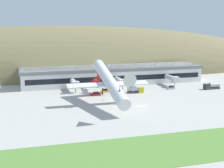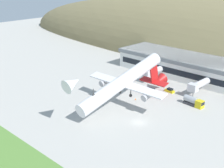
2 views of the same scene
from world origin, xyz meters
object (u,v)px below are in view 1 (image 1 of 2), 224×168
terminal_building (113,74)px  cargo_airplane (109,82)px  jetway_2 (172,78)px  jetway_1 (120,81)px  traffic_cone_0 (103,100)px  box_truck (212,86)px  service_car_0 (171,88)px  fuel_truck (135,90)px  jetway_0 (74,83)px  service_car_2 (95,94)px  service_car_1 (105,91)px

terminal_building → cargo_airplane: size_ratio=1.98×
terminal_building → cargo_airplane: cargo_airplane is taller
jetway_2 → cargo_airplane: 50.28m
jetway_1 → jetway_2: size_ratio=1.07×
cargo_airplane → traffic_cone_0: 11.33m
box_truck → traffic_cone_0: bearing=-172.0°
service_car_0 → fuel_truck: 20.17m
cargo_airplane → fuel_truck: bearing=45.0°
box_truck → cargo_airplane: bearing=-164.8°
jetway_0 → fuel_truck: jetway_0 is taller
fuel_truck → service_car_2: bearing=179.1°
terminal_building → jetway_2: terminal_building is taller
fuel_truck → box_truck: (39.12, -2.07, 0.02)m
terminal_building → jetway_0: bearing=-145.4°
cargo_airplane → service_car_2: 19.60m
jetway_0 → jetway_2: (50.44, -0.06, 0.00)m
jetway_2 → service_car_1: 37.79m
jetway_0 → service_car_0: bearing=-9.1°
service_car_0 → fuel_truck: bearing=-170.2°
terminal_building → jetway_0: (-23.59, -16.30, -1.16)m
terminal_building → jetway_1: terminal_building is taller
cargo_airplane → traffic_cone_0: cargo_airplane is taller
traffic_cone_0 → jetway_1: bearing=55.5°
service_car_1 → service_car_2: bearing=-138.8°
jetway_0 → jetway_1: (22.45, -0.52, 0.00)m
service_car_1 → fuel_truck: bearing=-21.1°
jetway_0 → cargo_airplane: bearing=-72.1°
jetway_1 → service_car_1: bearing=-150.6°
service_car_0 → box_truck: size_ratio=0.45×
terminal_building → service_car_0: terminal_building is taller
jetway_1 → fuel_truck: jetway_1 is taller
terminal_building → jetway_1: 16.90m
jetway_1 → fuel_truck: 11.36m
cargo_airplane → jetway_1: bearing=64.3°
cargo_airplane → service_car_1: bearing=79.6°
jetway_2 → service_car_1: jetway_2 is taller
service_car_2 → fuel_truck: bearing=-0.9°
jetway_2 → box_truck: 20.05m
terminal_building → service_car_2: bearing=-120.6°
service_car_1 → service_car_2: size_ratio=0.87×
terminal_building → fuel_truck: (2.91, -27.14, -3.63)m
jetway_0 → jetway_1: 22.46m
jetway_2 → service_car_2: bearing=-166.2°
service_car_1 → terminal_building: bearing=64.8°
cargo_airplane → fuel_truck: 25.69m
jetway_2 → service_car_2: jetway_2 is taller
terminal_building → service_car_1: bearing=-115.2°
jetway_2 → cargo_airplane: cargo_airplane is taller
jetway_1 → jetway_2: same height
cargo_airplane → box_truck: bearing=15.2°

